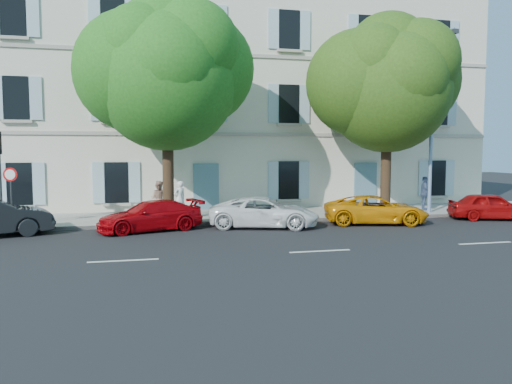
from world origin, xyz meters
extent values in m
plane|color=black|center=(0.00, 0.00, 0.00)|extent=(90.00, 90.00, 0.00)
cube|color=#A09E96|center=(0.00, 4.45, 0.07)|extent=(36.00, 4.50, 0.15)
cube|color=#9E998E|center=(0.00, 2.28, 0.08)|extent=(36.00, 0.16, 0.16)
cube|color=beige|center=(0.00, 10.20, 6.00)|extent=(28.00, 7.00, 12.00)
imported|color=#9F040A|center=(-5.12, 1.30, 0.60)|extent=(4.43, 2.77, 1.20)
imported|color=white|center=(-0.51, 1.14, 0.62)|extent=(4.90, 3.28, 1.25)
imported|color=orange|center=(4.43, 1.03, 0.61)|extent=(4.76, 3.03, 1.22)
imported|color=#990909|center=(10.15, 1.01, 0.62)|extent=(3.92, 2.48, 1.24)
cylinder|color=#3A2819|center=(-4.31, 2.81, 2.02)|extent=(0.47, 0.47, 3.74)
ellipsoid|color=#2C7D20|center=(-4.31, 2.81, 6.14)|extent=(5.99, 5.99, 6.59)
cylinder|color=#3A2819|center=(6.07, 3.31, 1.98)|extent=(0.48, 0.48, 3.66)
ellipsoid|color=#396219|center=(6.07, 3.31, 6.04)|extent=(5.94, 5.94, 6.54)
cylinder|color=#383A3D|center=(-10.86, 2.80, 1.70)|extent=(0.10, 0.10, 3.11)
cylinder|color=#383A3D|center=(-10.44, 2.57, 1.14)|extent=(0.05, 0.05, 1.99)
cylinder|color=red|center=(-10.44, 2.54, 2.23)|extent=(0.54, 0.12, 0.54)
cylinder|color=#7293BF|center=(8.26, 3.00, 4.38)|extent=(0.17, 0.17, 8.45)
cylinder|color=#7293BF|center=(8.26, 2.26, 8.60)|extent=(0.25, 1.48, 0.11)
cube|color=#383A3D|center=(8.26, 1.52, 8.44)|extent=(0.31, 0.50, 0.19)
imported|color=white|center=(-3.73, 4.19, 0.97)|extent=(0.71, 0.65, 1.63)
imported|color=tan|center=(-4.67, 4.16, 0.98)|extent=(1.01, 0.95, 1.66)
imported|color=#455A7E|center=(8.52, 3.85, 1.00)|extent=(0.71, 1.08, 1.71)
camera|label=1|loc=(-5.49, -18.64, 3.17)|focal=35.00mm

